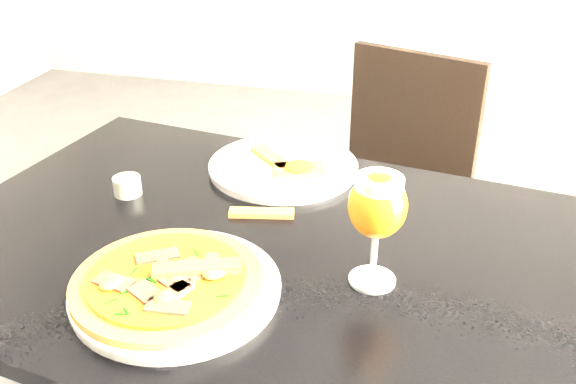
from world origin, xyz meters
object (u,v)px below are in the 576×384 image
(beer_glass, at_px, (378,207))
(chair_far, at_px, (389,198))
(pizza, at_px, (168,280))
(dining_table, at_px, (267,287))

(beer_glass, bearing_deg, chair_far, 93.43)
(chair_far, distance_m, beer_glass, 0.88)
(chair_far, distance_m, pizza, 0.98)
(beer_glass, bearing_deg, pizza, -159.02)
(chair_far, relative_size, pizza, 2.97)
(pizza, bearing_deg, chair_far, 74.33)
(chair_far, height_order, beer_glass, beer_glass)
(dining_table, relative_size, chair_far, 1.49)
(pizza, distance_m, beer_glass, 0.34)
(chair_far, xyz_separation_m, pizza, (-0.25, -0.89, 0.30))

